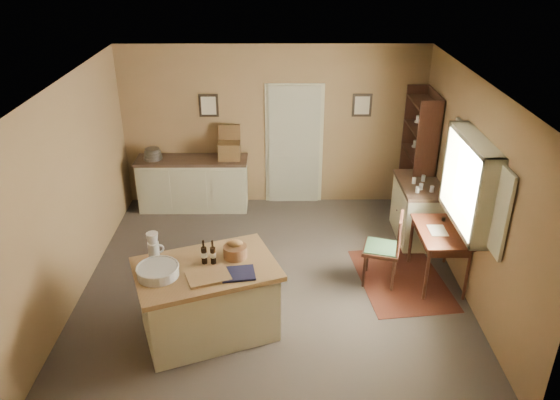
{
  "coord_description": "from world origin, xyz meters",
  "views": [
    {
      "loc": [
        0.06,
        -6.16,
        4.25
      ],
      "look_at": [
        0.1,
        0.14,
        1.15
      ],
      "focal_mm": 35.0,
      "sensor_mm": 36.0,
      "label": 1
    }
  ],
  "objects_px": {
    "writing_desk": "(440,237)",
    "desk_chair": "(381,249)",
    "sideboard": "(194,182)",
    "right_cabinet": "(417,210)",
    "work_island": "(207,298)",
    "shelving_unit": "(421,157)"
  },
  "relations": [
    {
      "from": "writing_desk",
      "to": "desk_chair",
      "type": "bearing_deg",
      "value": -178.43
    },
    {
      "from": "sideboard",
      "to": "right_cabinet",
      "type": "height_order",
      "value": "sideboard"
    },
    {
      "from": "right_cabinet",
      "to": "shelving_unit",
      "type": "height_order",
      "value": "shelving_unit"
    },
    {
      "from": "writing_desk",
      "to": "shelving_unit",
      "type": "bearing_deg",
      "value": 85.35
    },
    {
      "from": "desk_chair",
      "to": "right_cabinet",
      "type": "bearing_deg",
      "value": 73.77
    },
    {
      "from": "work_island",
      "to": "right_cabinet",
      "type": "bearing_deg",
      "value": 16.66
    },
    {
      "from": "shelving_unit",
      "to": "right_cabinet",
      "type": "bearing_deg",
      "value": -102.3
    },
    {
      "from": "work_island",
      "to": "shelving_unit",
      "type": "xyz_separation_m",
      "value": [
        3.1,
        2.96,
        0.56
      ]
    },
    {
      "from": "desk_chair",
      "to": "shelving_unit",
      "type": "bearing_deg",
      "value": 80.45
    },
    {
      "from": "sideboard",
      "to": "right_cabinet",
      "type": "relative_size",
      "value": 1.67
    },
    {
      "from": "work_island",
      "to": "right_cabinet",
      "type": "height_order",
      "value": "work_island"
    },
    {
      "from": "writing_desk",
      "to": "right_cabinet",
      "type": "bearing_deg",
      "value": 90.01
    },
    {
      "from": "shelving_unit",
      "to": "writing_desk",
      "type": "bearing_deg",
      "value": -94.65
    },
    {
      "from": "work_island",
      "to": "right_cabinet",
      "type": "xyz_separation_m",
      "value": [
        2.94,
        2.25,
        -0.02
      ]
    },
    {
      "from": "writing_desk",
      "to": "shelving_unit",
      "type": "height_order",
      "value": "shelving_unit"
    },
    {
      "from": "work_island",
      "to": "right_cabinet",
      "type": "relative_size",
      "value": 1.65
    },
    {
      "from": "work_island",
      "to": "right_cabinet",
      "type": "distance_m",
      "value": 3.7
    },
    {
      "from": "writing_desk",
      "to": "shelving_unit",
      "type": "relative_size",
      "value": 0.46
    },
    {
      "from": "sideboard",
      "to": "desk_chair",
      "type": "relative_size",
      "value": 1.84
    },
    {
      "from": "sideboard",
      "to": "work_island",
      "type": "bearing_deg",
      "value": -79.54
    },
    {
      "from": "work_island",
      "to": "desk_chair",
      "type": "distance_m",
      "value": 2.42
    },
    {
      "from": "desk_chair",
      "to": "shelving_unit",
      "type": "height_order",
      "value": "shelving_unit"
    }
  ]
}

